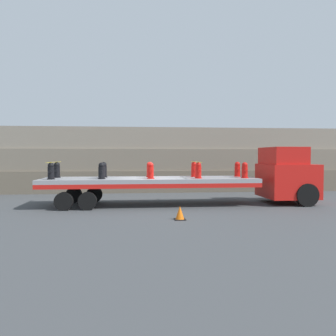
# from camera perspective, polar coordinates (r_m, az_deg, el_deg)

# --- Properties ---
(ground_plane) EXTENTS (120.00, 120.00, 0.00)m
(ground_plane) POSITION_cam_1_polar(r_m,az_deg,el_deg) (16.13, -3.13, -6.46)
(ground_plane) COLOR #3F4244
(rock_cliff) EXTENTS (60.00, 3.30, 4.28)m
(rock_cliff) POSITION_cam_1_polar(r_m,az_deg,el_deg) (22.73, -3.89, 1.47)
(rock_cliff) COLOR #665B4C
(rock_cliff) RESTS_ON ground_plane
(truck_cab) EXTENTS (2.42, 2.70, 2.84)m
(truck_cab) POSITION_cam_1_polar(r_m,az_deg,el_deg) (17.72, 20.15, -1.18)
(truck_cab) COLOR red
(truck_cab) RESTS_ON ground_plane
(flatbed_trailer) EXTENTS (10.30, 2.68, 1.34)m
(flatbed_trailer) POSITION_cam_1_polar(r_m,az_deg,el_deg) (15.98, -4.66, -2.48)
(flatbed_trailer) COLOR gray
(flatbed_trailer) RESTS_ON ground_plane
(fire_hydrant_black_near_0) EXTENTS (0.36, 0.54, 0.77)m
(fire_hydrant_black_near_0) POSITION_cam_1_polar(r_m,az_deg,el_deg) (15.85, -19.72, -0.54)
(fire_hydrant_black_near_0) COLOR black
(fire_hydrant_black_near_0) RESTS_ON flatbed_trailer
(fire_hydrant_black_far_0) EXTENTS (0.36, 0.54, 0.77)m
(fire_hydrant_black_far_0) POSITION_cam_1_polar(r_m,az_deg,el_deg) (16.96, -18.78, -0.36)
(fire_hydrant_black_far_0) COLOR black
(fire_hydrant_black_far_0) RESTS_ON flatbed_trailer
(fire_hydrant_black_near_1) EXTENTS (0.36, 0.54, 0.77)m
(fire_hydrant_black_near_1) POSITION_cam_1_polar(r_m,az_deg,el_deg) (15.46, -11.51, -0.53)
(fire_hydrant_black_near_1) COLOR black
(fire_hydrant_black_near_1) RESTS_ON flatbed_trailer
(fire_hydrant_black_far_1) EXTENTS (0.36, 0.54, 0.77)m
(fire_hydrant_black_far_1) POSITION_cam_1_polar(r_m,az_deg,el_deg) (16.59, -11.11, -0.34)
(fire_hydrant_black_far_1) COLOR black
(fire_hydrant_black_far_1) RESTS_ON flatbed_trailer
(fire_hydrant_red_near_2) EXTENTS (0.36, 0.54, 0.77)m
(fire_hydrant_red_near_2) POSITION_cam_1_polar(r_m,az_deg,el_deg) (15.39, -3.05, -0.50)
(fire_hydrant_red_near_2) COLOR red
(fire_hydrant_red_near_2) RESTS_ON flatbed_trailer
(fire_hydrant_red_far_2) EXTENTS (0.36, 0.54, 0.77)m
(fire_hydrant_red_far_2) POSITION_cam_1_polar(r_m,az_deg,el_deg) (16.53, -3.23, -0.31)
(fire_hydrant_red_far_2) COLOR red
(fire_hydrant_red_far_2) RESTS_ON flatbed_trailer
(fire_hydrant_red_near_3) EXTENTS (0.36, 0.54, 0.77)m
(fire_hydrant_red_near_3) POSITION_cam_1_polar(r_m,az_deg,el_deg) (15.66, 5.30, -0.46)
(fire_hydrant_red_near_3) COLOR red
(fire_hydrant_red_near_3) RESTS_ON flatbed_trailer
(fire_hydrant_red_far_3) EXTENTS (0.36, 0.54, 0.77)m
(fire_hydrant_red_far_3) POSITION_cam_1_polar(r_m,az_deg,el_deg) (16.78, 4.56, -0.28)
(fire_hydrant_red_far_3) COLOR red
(fire_hydrant_red_far_3) RESTS_ON flatbed_trailer
(fire_hydrant_red_near_4) EXTENTS (0.36, 0.54, 0.77)m
(fire_hydrant_red_near_4) POSITION_cam_1_polar(r_m,az_deg,el_deg) (16.25, 13.20, -0.41)
(fire_hydrant_red_near_4) COLOR red
(fire_hydrant_red_near_4) RESTS_ON flatbed_trailer
(fire_hydrant_red_far_4) EXTENTS (0.36, 0.54, 0.77)m
(fire_hydrant_red_far_4) POSITION_cam_1_polar(r_m,az_deg,el_deg) (17.33, 11.99, -0.24)
(fire_hydrant_red_far_4) COLOR red
(fire_hydrant_red_far_4) RESTS_ON flatbed_trailer
(cargo_strap_rear) EXTENTS (0.05, 2.79, 0.01)m
(cargo_strap_rear) POSITION_cam_1_polar(r_m,az_deg,el_deg) (16.39, -19.25, 0.97)
(cargo_strap_rear) COLOR yellow
(cargo_strap_rear) RESTS_ON fire_hydrant_black_near_0
(cargo_strap_middle) EXTENTS (0.05, 2.79, 0.01)m
(cargo_strap_middle) POSITION_cam_1_polar(r_m,az_deg,el_deg) (16.21, 4.92, 1.07)
(cargo_strap_middle) COLOR yellow
(cargo_strap_middle) RESTS_ON fire_hydrant_red_near_3
(traffic_cone) EXTENTS (0.43, 0.43, 0.52)m
(traffic_cone) POSITION_cam_1_polar(r_m,az_deg,el_deg) (12.46, 2.09, -7.83)
(traffic_cone) COLOR black
(traffic_cone) RESTS_ON ground_plane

